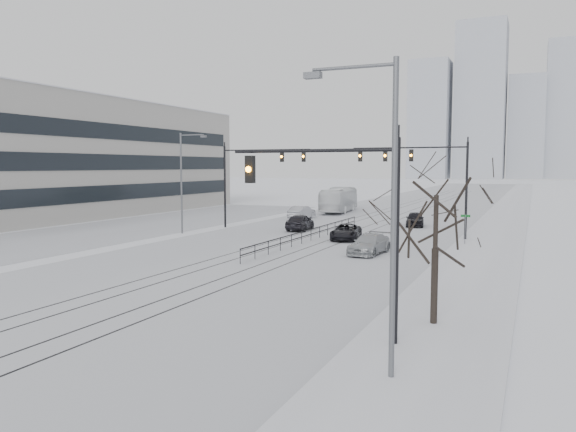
# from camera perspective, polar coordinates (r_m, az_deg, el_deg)

# --- Properties ---
(road) EXTENTS (22.00, 260.00, 0.02)m
(road) POSITION_cam_1_polar(r_m,az_deg,el_deg) (74.31, 10.82, 0.33)
(road) COLOR silver
(road) RESTS_ON ground
(sidewalk_east) EXTENTS (5.00, 260.00, 0.16)m
(sidewalk_east) POSITION_cam_1_polar(r_m,az_deg,el_deg) (72.51, 21.27, 0.01)
(sidewalk_east) COLOR silver
(sidewalk_east) RESTS_ON ground
(curb) EXTENTS (0.10, 260.00, 0.12)m
(curb) POSITION_cam_1_polar(r_m,az_deg,el_deg) (72.66, 19.34, 0.07)
(curb) COLOR gray
(curb) RESTS_ON ground
(parking_strip) EXTENTS (14.00, 60.00, 0.03)m
(parking_strip) POSITION_cam_1_polar(r_m,az_deg,el_deg) (59.98, -13.91, -0.84)
(parking_strip) COLOR silver
(parking_strip) RESTS_ON ground
(tram_rails) EXTENTS (5.30, 180.00, 0.01)m
(tram_rails) POSITION_cam_1_polar(r_m,az_deg,el_deg) (55.08, 6.15, -1.23)
(tram_rails) COLOR black
(tram_rails) RESTS_ON ground
(office_building) EXTENTS (20.20, 62.20, 14.11)m
(office_building) POSITION_cam_1_polar(r_m,az_deg,el_deg) (72.09, -25.48, 5.39)
(office_building) COLOR #B4B1AA
(office_building) RESTS_ON ground
(skyline) EXTENTS (96.00, 48.00, 72.00)m
(skyline) POSITION_cam_1_polar(r_m,az_deg,el_deg) (287.11, 21.67, 9.66)
(skyline) COLOR #A2A7B2
(skyline) RESTS_ON ground
(traffic_mast_near) EXTENTS (6.10, 0.37, 7.00)m
(traffic_mast_near) POSITION_cam_1_polar(r_m,az_deg,el_deg) (19.14, 6.26, 0.54)
(traffic_mast_near) COLOR black
(traffic_mast_near) RESTS_ON ground
(traffic_mast_ne) EXTENTS (9.60, 0.37, 8.00)m
(traffic_mast_ne) POSITION_cam_1_polar(r_m,az_deg,el_deg) (47.93, 13.74, 4.58)
(traffic_mast_ne) COLOR black
(traffic_mast_ne) RESTS_ON ground
(traffic_mast_nw) EXTENTS (9.10, 0.37, 8.00)m
(traffic_mast_nw) POSITION_cam_1_polar(r_m,az_deg,el_deg) (54.31, -3.72, 4.57)
(traffic_mast_nw) COLOR black
(traffic_mast_nw) RESTS_ON ground
(street_light_east) EXTENTS (2.73, 0.25, 9.00)m
(street_light_east) POSITION_cam_1_polar(r_m,az_deg,el_deg) (15.70, 9.65, 1.88)
(street_light_east) COLOR #595B60
(street_light_east) RESTS_ON ground
(street_light_west) EXTENTS (2.73, 0.25, 9.00)m
(street_light_west) POSITION_cam_1_polar(r_m,az_deg,el_deg) (51.05, -10.52, 4.05)
(street_light_west) COLOR #595B60
(street_light_west) RESTS_ON ground
(bare_tree) EXTENTS (4.40, 4.40, 6.10)m
(bare_tree) POSITION_cam_1_polar(r_m,az_deg,el_deg) (21.52, 14.82, 0.71)
(bare_tree) COLOR black
(bare_tree) RESTS_ON ground
(median_fence) EXTENTS (0.06, 24.00, 1.00)m
(median_fence) POSITION_cam_1_polar(r_m,az_deg,el_deg) (45.65, 2.35, -1.88)
(median_fence) COLOR black
(median_fence) RESTS_ON ground
(street_sign) EXTENTS (0.70, 0.06, 2.40)m
(street_sign) POSITION_cam_1_polar(r_m,az_deg,el_deg) (44.68, 17.56, -0.88)
(street_sign) COLOR #595B60
(street_sign) RESTS_ON ground
(sedan_sb_inner) EXTENTS (2.31, 4.75, 1.56)m
(sedan_sb_inner) POSITION_cam_1_polar(r_m,az_deg,el_deg) (52.99, 1.23, -0.63)
(sedan_sb_inner) COLOR black
(sedan_sb_inner) RESTS_ON ground
(sedan_sb_outer) EXTENTS (1.75, 4.66, 1.52)m
(sedan_sb_outer) POSITION_cam_1_polar(r_m,az_deg,el_deg) (64.10, 1.41, 0.35)
(sedan_sb_outer) COLOR #A4A4AB
(sedan_sb_outer) RESTS_ON ground
(sedan_nb_front) EXTENTS (2.88, 4.95, 1.30)m
(sedan_nb_front) POSITION_cam_1_polar(r_m,az_deg,el_deg) (46.41, 5.91, -1.64)
(sedan_nb_front) COLOR black
(sedan_nb_front) RESTS_ON ground
(sedan_nb_right) EXTENTS (2.32, 4.85, 1.36)m
(sedan_nb_right) POSITION_cam_1_polar(r_m,az_deg,el_deg) (39.14, 8.27, -2.87)
(sedan_nb_right) COLOR #A5A8AD
(sedan_nb_right) RESTS_ON ground
(sedan_nb_far) EXTENTS (2.44, 4.53, 1.47)m
(sedan_nb_far) POSITION_cam_1_polar(r_m,az_deg,el_deg) (57.84, 12.77, -0.32)
(sedan_nb_far) COLOR black
(sedan_nb_far) RESTS_ON ground
(box_truck) EXTENTS (3.95, 11.80, 3.22)m
(box_truck) POSITION_cam_1_polar(r_m,az_deg,el_deg) (73.96, 5.19, 1.62)
(box_truck) COLOR white
(box_truck) RESTS_ON ground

